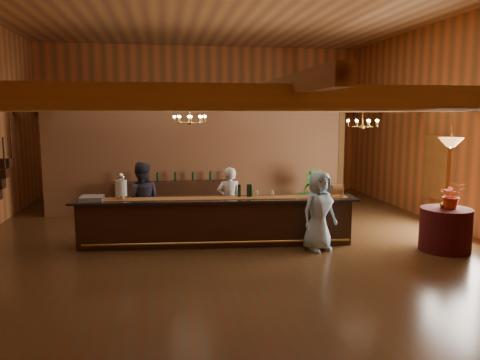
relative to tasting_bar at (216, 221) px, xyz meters
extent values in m
plane|color=#4B2C15|center=(0.36, 0.28, -0.55)|extent=(14.00, 14.00, 0.00)
plane|color=#B07D44|center=(0.36, 0.28, 4.95)|extent=(14.00, 14.00, 0.00)
cube|color=#C66833|center=(0.36, 7.28, 2.20)|extent=(12.00, 0.10, 5.50)
cube|color=#C66833|center=(0.36, -6.72, 2.20)|extent=(12.00, 0.10, 5.50)
cube|color=#C66833|center=(6.36, 0.28, 2.20)|extent=(0.10, 14.00, 5.50)
cube|color=olive|center=(0.36, -5.22, 2.65)|extent=(11.90, 0.20, 0.28)
cube|color=olive|center=(0.36, -2.72, 2.65)|extent=(11.90, 0.20, 0.28)
cube|color=olive|center=(0.36, -0.22, 2.65)|extent=(11.90, 0.20, 0.28)
cube|color=olive|center=(0.36, 2.28, 2.65)|extent=(11.90, 0.20, 0.28)
cube|color=olive|center=(0.36, 4.78, 2.65)|extent=(11.90, 0.20, 0.28)
cube|color=olive|center=(0.36, 7.08, 2.65)|extent=(11.90, 0.20, 0.28)
cube|color=olive|center=(-4.14, 0.28, 2.79)|extent=(0.18, 13.90, 0.22)
cube|color=olive|center=(0.36, 0.28, 2.79)|extent=(0.18, 13.90, 0.22)
cube|color=olive|center=(4.86, 0.28, 2.79)|extent=(0.18, 13.90, 0.22)
cube|color=olive|center=(-4.14, 4.78, 1.05)|extent=(0.20, 0.20, 3.20)
cube|color=olive|center=(4.86, 4.78, 1.05)|extent=(0.20, 0.20, 3.20)
cube|color=brown|center=(-0.14, 3.78, 1.00)|extent=(9.00, 0.18, 3.10)
cube|color=white|center=(6.31, 1.28, 1.00)|extent=(0.12, 1.05, 1.75)
cube|color=black|center=(1.36, 5.78, 0.00)|extent=(1.20, 0.60, 1.10)
cube|color=#9C592E|center=(-1.64, 5.78, -0.05)|extent=(1.00, 0.60, 1.00)
cube|color=black|center=(0.00, 0.00, -0.03)|extent=(6.23, 1.21, 1.03)
cube|color=black|center=(0.00, 0.00, 0.51)|extent=(6.55, 1.37, 0.05)
cube|color=maroon|center=(0.00, 0.00, 0.54)|extent=(6.10, 0.94, 0.01)
cylinder|color=gold|center=(0.00, -0.41, -0.40)|extent=(5.97, 0.57, 0.05)
cylinder|color=silver|center=(-2.13, 0.24, 0.57)|extent=(0.18, 0.18, 0.08)
cylinder|color=silver|center=(-2.13, 0.24, 0.79)|extent=(0.26, 0.26, 0.36)
sphere|color=silver|center=(-2.13, 0.24, 1.04)|extent=(0.18, 0.18, 0.18)
cube|color=gray|center=(-2.77, 0.19, 0.58)|extent=(0.50, 0.50, 0.10)
cube|color=#9C592E|center=(2.65, -0.29, 0.68)|extent=(0.06, 0.06, 0.30)
cube|color=#9C592E|center=(2.93, -0.29, 0.68)|extent=(0.06, 0.06, 0.30)
cylinder|color=#9C592E|center=(2.79, -0.29, 0.71)|extent=(0.24, 0.24, 0.24)
cylinder|color=black|center=(0.56, 0.08, 0.68)|extent=(0.07, 0.07, 0.30)
cylinder|color=black|center=(0.77, 0.06, 0.68)|extent=(0.07, 0.07, 0.30)
cylinder|color=black|center=(0.83, 0.05, 0.68)|extent=(0.07, 0.07, 0.30)
cube|color=black|center=(-0.82, 3.51, -0.05)|extent=(3.56, 0.56, 1.00)
cylinder|color=#3A080E|center=(4.94, -1.32, -0.08)|extent=(1.10, 1.10, 0.95)
cylinder|color=gold|center=(-0.49, 1.31, 2.44)|extent=(0.02, 0.02, 0.41)
sphere|color=gold|center=(-0.49, 1.31, 2.24)|extent=(0.12, 0.12, 0.12)
torus|color=gold|center=(-0.49, 1.31, 2.34)|extent=(0.80, 0.80, 0.04)
cylinder|color=gold|center=(3.79, 0.66, 2.39)|extent=(0.02, 0.02, 0.51)
sphere|color=gold|center=(3.79, 0.66, 2.14)|extent=(0.12, 0.12, 0.12)
torus|color=gold|center=(3.79, 0.66, 2.24)|extent=(0.80, 0.80, 0.04)
cylinder|color=gold|center=(4.94, -1.32, 2.25)|extent=(0.02, 0.02, 0.80)
cone|color=#DE8840|center=(4.94, -1.32, 1.85)|extent=(0.52, 0.52, 0.20)
imported|color=white|center=(0.42, 0.78, 0.31)|extent=(0.65, 0.45, 1.71)
imported|color=#2D2C3E|center=(-1.71, 0.73, 0.39)|extent=(0.94, 0.75, 1.88)
imported|color=#94BBD3|center=(2.19, -0.83, 0.34)|extent=(1.01, 0.84, 1.77)
imported|color=#235B1F|center=(3.23, 2.99, 0.15)|extent=(0.93, 0.84, 1.39)
imported|color=#A92C0B|center=(5.03, -1.35, 0.70)|extent=(0.67, 0.63, 0.59)
imported|color=gold|center=(4.93, -1.21, 0.53)|extent=(0.16, 0.16, 0.27)
camera|label=1|loc=(-1.18, -10.50, 2.45)|focal=35.00mm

